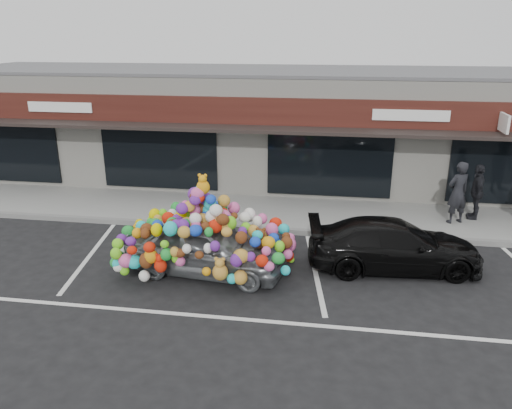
% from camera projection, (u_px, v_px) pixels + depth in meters
% --- Properties ---
extents(ground, '(90.00, 90.00, 0.00)m').
position_uv_depth(ground, '(205.00, 266.00, 12.72)').
color(ground, black).
rests_on(ground, ground).
extents(shop_building, '(24.00, 7.20, 4.31)m').
position_uv_depth(shop_building, '(255.00, 124.00, 19.90)').
color(shop_building, silver).
rests_on(shop_building, ground).
extents(sidewalk, '(26.00, 3.00, 0.15)m').
position_uv_depth(sidewalk, '(235.00, 211.00, 16.43)').
color(sidewalk, gray).
rests_on(sidewalk, ground).
extents(kerb, '(26.00, 0.18, 0.16)m').
position_uv_depth(kerb, '(225.00, 228.00, 15.03)').
color(kerb, slate).
rests_on(kerb, ground).
extents(parking_stripe_left, '(0.73, 4.37, 0.01)m').
position_uv_depth(parking_stripe_left, '(90.00, 255.00, 13.37)').
color(parking_stripe_left, silver).
rests_on(parking_stripe_left, ground).
extents(parking_stripe_mid, '(0.73, 4.37, 0.01)m').
position_uv_depth(parking_stripe_mid, '(315.00, 270.00, 12.51)').
color(parking_stripe_mid, silver).
rests_on(parking_stripe_mid, ground).
extents(lane_line, '(14.00, 0.12, 0.01)m').
position_uv_depth(lane_line, '(271.00, 322.00, 10.29)').
color(lane_line, silver).
rests_on(lane_line, ground).
extents(toy_car, '(2.89, 4.43, 2.47)m').
position_uv_depth(toy_car, '(206.00, 241.00, 12.15)').
color(toy_car, '#A8ACB3').
rests_on(toy_car, ground).
extents(black_sedan, '(2.18, 4.44, 1.24)m').
position_uv_depth(black_sedan, '(394.00, 245.00, 12.45)').
color(black_sedan, black).
rests_on(black_sedan, ground).
extents(pedestrian_a, '(0.83, 0.72, 1.91)m').
position_uv_depth(pedestrian_a, '(458.00, 193.00, 14.93)').
color(pedestrian_a, black).
rests_on(pedestrian_a, sidewalk).
extents(pedestrian_c, '(1.06, 0.55, 1.73)m').
position_uv_depth(pedestrian_c, '(477.00, 192.00, 15.31)').
color(pedestrian_c, black).
rests_on(pedestrian_c, sidewalk).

